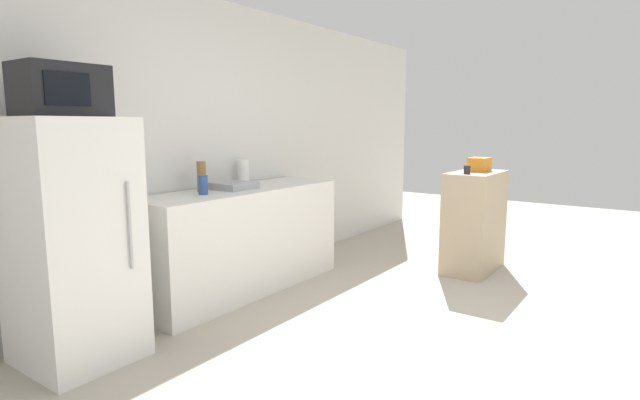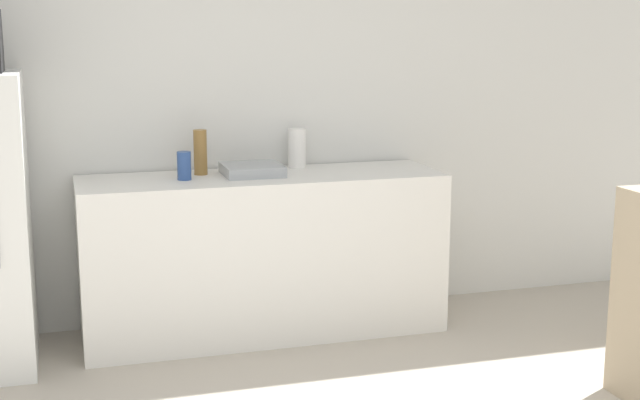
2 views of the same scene
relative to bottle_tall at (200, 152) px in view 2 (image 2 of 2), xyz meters
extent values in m
cube|color=silver|center=(0.26, 0.23, 0.24)|extent=(8.00, 0.06, 2.60)
cube|color=silver|center=(0.33, -0.13, -0.59)|extent=(2.06, 0.62, 0.93)
cube|color=#9EA3A8|center=(0.28, -0.09, -0.10)|extent=(0.33, 0.33, 0.06)
cylinder|color=olive|center=(0.00, 0.00, 0.00)|extent=(0.08, 0.08, 0.26)
cylinder|color=#2D4C8C|center=(-0.11, -0.15, -0.05)|extent=(0.08, 0.08, 0.16)
cylinder|color=white|center=(0.59, 0.09, -0.01)|extent=(0.11, 0.11, 0.23)
camera|label=1|loc=(-2.83, -3.24, 0.44)|focal=28.00mm
camera|label=2|loc=(-0.78, -4.99, 0.72)|focal=50.00mm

